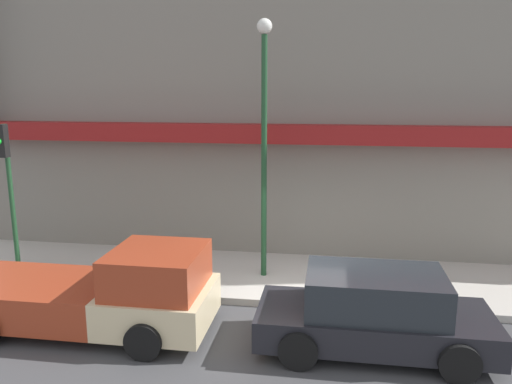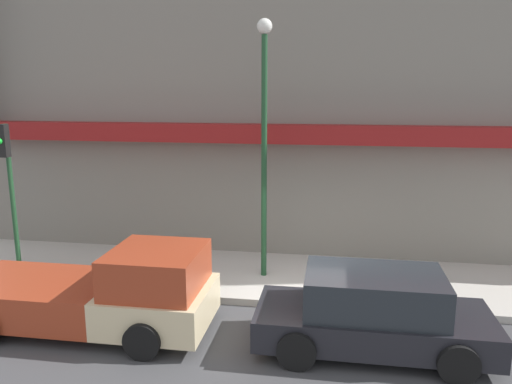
# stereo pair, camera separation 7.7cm
# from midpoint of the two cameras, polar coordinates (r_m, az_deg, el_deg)

# --- Properties ---
(ground_plane) EXTENTS (80.00, 80.00, 0.00)m
(ground_plane) POSITION_cam_midpoint_polar(r_m,az_deg,el_deg) (11.44, 3.64, -13.21)
(ground_plane) COLOR #424244
(sidewalk) EXTENTS (36.00, 3.29, 0.17)m
(sidewalk) POSITION_cam_midpoint_polar(r_m,az_deg,el_deg) (12.92, 4.31, -9.81)
(sidewalk) COLOR #B7B2A8
(sidewalk) RESTS_ON ground
(building) EXTENTS (19.80, 3.80, 10.48)m
(building) POSITION_cam_midpoint_polar(r_m,az_deg,el_deg) (15.14, 5.52, 13.24)
(building) COLOR gray
(building) RESTS_ON ground
(pickup_truck) EXTENTS (5.15, 2.21, 1.75)m
(pickup_truck) POSITION_cam_midpoint_polar(r_m,az_deg,el_deg) (10.72, -17.29, -11.03)
(pickup_truck) COLOR beige
(pickup_truck) RESTS_ON ground
(parked_car) EXTENTS (4.32, 1.99, 1.53)m
(parked_car) POSITION_cam_midpoint_polar(r_m,az_deg,el_deg) (9.77, 13.09, -13.29)
(parked_car) COLOR black
(parked_car) RESTS_ON ground
(fire_hydrant) EXTENTS (0.21, 0.21, 0.59)m
(fire_hydrant) POSITION_cam_midpoint_polar(r_m,az_deg,el_deg) (12.85, -16.34, -8.56)
(fire_hydrant) COLOR yellow
(fire_hydrant) RESTS_ON sidewalk
(street_lamp) EXTENTS (0.36, 0.36, 6.24)m
(street_lamp) POSITION_cam_midpoint_polar(r_m,az_deg,el_deg) (12.03, 0.75, 7.86)
(street_lamp) COLOR #1E4728
(street_lamp) RESTS_ON sidewalk
(traffic_light) EXTENTS (0.28, 0.42, 3.81)m
(traffic_light) POSITION_cam_midpoint_polar(r_m,az_deg,el_deg) (13.81, -26.73, 1.99)
(traffic_light) COLOR #1E4728
(traffic_light) RESTS_ON sidewalk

